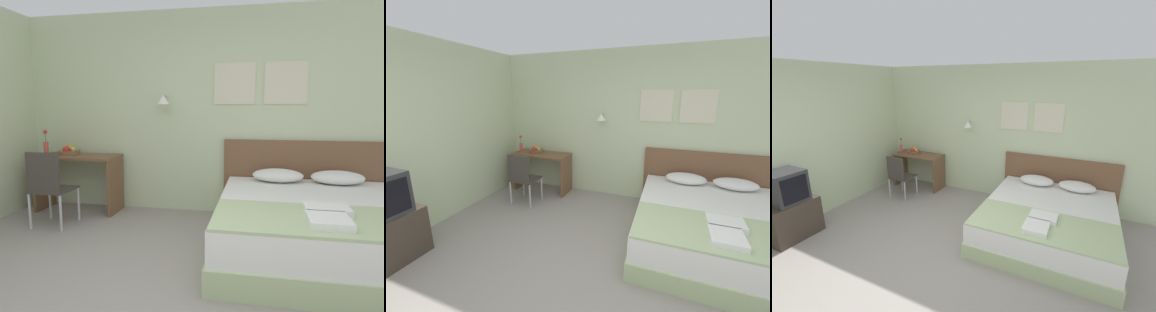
% 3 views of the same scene
% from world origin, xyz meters
% --- Properties ---
extents(ground_plane, '(24.00, 24.00, 0.00)m').
position_xyz_m(ground_plane, '(0.00, 0.00, 0.00)').
color(ground_plane, gray).
extents(wall_back, '(5.87, 0.31, 2.65)m').
position_xyz_m(wall_back, '(0.01, 2.61, 1.33)').
color(wall_back, beige).
rests_on(wall_back, ground_plane).
extents(bed, '(1.91, 2.09, 0.51)m').
position_xyz_m(bed, '(1.25, 1.47, 0.25)').
color(bed, '#B2C693').
rests_on(bed, ground_plane).
extents(headboard, '(2.03, 0.06, 0.99)m').
position_xyz_m(headboard, '(1.25, 2.55, 0.49)').
color(headboard, brown).
rests_on(headboard, ground_plane).
extents(pillow_left, '(0.60, 0.37, 0.16)m').
position_xyz_m(pillow_left, '(0.91, 2.29, 0.59)').
color(pillow_left, white).
rests_on(pillow_left, bed).
extents(pillow_right, '(0.60, 0.37, 0.16)m').
position_xyz_m(pillow_right, '(1.58, 2.29, 0.59)').
color(pillow_right, white).
rests_on(pillow_right, bed).
extents(throw_blanket, '(1.85, 0.84, 0.02)m').
position_xyz_m(throw_blanket, '(1.25, 0.87, 0.52)').
color(throw_blanket, '#B2C693').
rests_on(throw_blanket, bed).
extents(folded_towel_near_foot, '(0.36, 0.27, 0.06)m').
position_xyz_m(folded_towel_near_foot, '(1.24, 1.01, 0.56)').
color(folded_towel_near_foot, white).
rests_on(folded_towel_near_foot, throw_blanket).
extents(folded_towel_mid_bed, '(0.30, 0.34, 0.06)m').
position_xyz_m(folded_towel_mid_bed, '(1.20, 0.72, 0.56)').
color(folded_towel_mid_bed, white).
rests_on(folded_towel_mid_bed, throw_blanket).
extents(desk, '(1.10, 0.50, 0.76)m').
position_xyz_m(desk, '(-1.72, 2.29, 0.52)').
color(desk, brown).
rests_on(desk, ground_plane).
extents(desk_chair, '(0.43, 0.43, 0.90)m').
position_xyz_m(desk_chair, '(-1.70, 1.59, 0.52)').
color(desk_chair, '#3D3833').
rests_on(desk_chair, ground_plane).
extents(fruit_bowl, '(0.29, 0.29, 0.13)m').
position_xyz_m(fruit_bowl, '(-1.87, 2.33, 0.80)').
color(fruit_bowl, brown).
rests_on(fruit_bowl, desk).
extents(flower_vase, '(0.06, 0.06, 0.34)m').
position_xyz_m(flower_vase, '(-2.16, 2.26, 0.90)').
color(flower_vase, '#D14C42').
rests_on(flower_vase, desk).
extents(tv_stand, '(0.47, 0.70, 0.58)m').
position_xyz_m(tv_stand, '(-2.28, -0.24, 0.29)').
color(tv_stand, '#3D3328').
rests_on(tv_stand, ground_plane).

